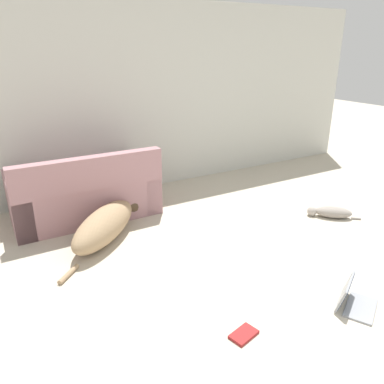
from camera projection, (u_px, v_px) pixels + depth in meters
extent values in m
cube|color=beige|center=(157.00, 98.00, 5.18)|extent=(7.09, 0.06, 2.51)
cube|color=#A3757A|center=(85.00, 197.00, 4.51)|extent=(1.66, 0.85, 0.45)
cube|color=#A3757A|center=(90.00, 173.00, 4.06)|extent=(1.66, 0.15, 0.37)
cube|color=#A3757A|center=(141.00, 182.00, 4.82)|extent=(0.20, 0.85, 0.59)
cube|color=#A3757A|center=(19.00, 204.00, 4.14)|extent=(0.20, 0.85, 0.59)
ellipsoid|color=#A38460|center=(104.00, 225.00, 3.93)|extent=(1.05, 1.06, 0.35)
sphere|color=#493726|center=(130.00, 204.00, 4.52)|extent=(0.43, 0.43, 0.30)
cylinder|color=#A38460|center=(69.00, 274.00, 3.35)|extent=(0.23, 0.23, 0.04)
ellipsoid|color=gray|center=(333.00, 212.00, 4.49)|extent=(0.43, 0.42, 0.13)
sphere|color=#A89E93|center=(312.00, 211.00, 4.54)|extent=(0.16, 0.16, 0.12)
cylinder|color=gray|center=(356.00, 218.00, 4.45)|extent=(0.09, 0.09, 0.02)
cube|color=gray|center=(361.00, 308.00, 2.94)|extent=(0.41, 0.35, 0.02)
cube|color=gray|center=(345.00, 291.00, 2.97)|extent=(0.34, 0.23, 0.21)
cube|color=#23334C|center=(346.00, 291.00, 2.96)|extent=(0.31, 0.21, 0.19)
cube|color=maroon|center=(244.00, 334.00, 2.66)|extent=(0.23, 0.17, 0.02)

